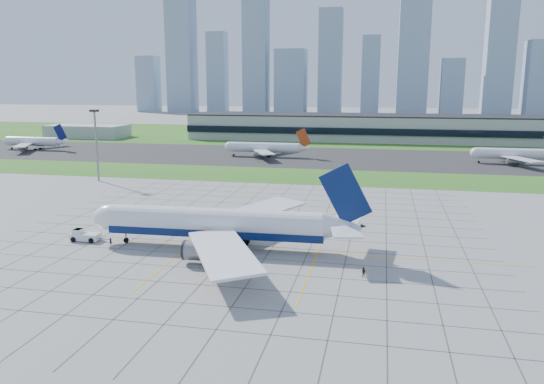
% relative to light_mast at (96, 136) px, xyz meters
% --- Properties ---
extents(ground, '(1400.00, 1400.00, 0.00)m').
position_rel_light_mast_xyz_m(ground, '(70.00, -65.00, -16.18)').
color(ground, '#9B9B96').
rests_on(ground, ground).
extents(grass_median, '(700.00, 35.00, 0.04)m').
position_rel_light_mast_xyz_m(grass_median, '(70.00, 25.00, -16.16)').
color(grass_median, '#2A691E').
rests_on(grass_median, ground).
extents(asphalt_taxiway, '(700.00, 75.00, 0.04)m').
position_rel_light_mast_xyz_m(asphalt_taxiway, '(70.00, 80.00, -16.15)').
color(asphalt_taxiway, '#383838').
rests_on(asphalt_taxiway, ground).
extents(grass_far, '(700.00, 145.00, 0.04)m').
position_rel_light_mast_xyz_m(grass_far, '(70.00, 190.00, -16.16)').
color(grass_far, '#2A691E').
rests_on(grass_far, ground).
extents(apron_markings, '(120.00, 130.00, 0.03)m').
position_rel_light_mast_xyz_m(apron_markings, '(70.43, -53.91, -16.17)').
color(apron_markings, '#474744').
rests_on(apron_markings, ground).
extents(terminal, '(260.00, 43.00, 15.80)m').
position_rel_light_mast_xyz_m(terminal, '(110.00, 164.87, -8.29)').
color(terminal, '#B7B7B2').
rests_on(terminal, ground).
extents(service_block, '(50.00, 25.00, 8.00)m').
position_rel_light_mast_xyz_m(service_block, '(-90.00, 145.00, -12.18)').
color(service_block, '#B7B7B2').
rests_on(service_block, ground).
extents(light_mast, '(2.50, 2.50, 25.60)m').
position_rel_light_mast_xyz_m(light_mast, '(0.00, 0.00, 0.00)').
color(light_mast, gray).
rests_on(light_mast, ground).
extents(city_skyline, '(523.00, 32.40, 160.00)m').
position_rel_light_mast_xyz_m(city_skyline, '(61.29, 455.00, 42.91)').
color(city_skyline, '#8AA0B5').
rests_on(city_skyline, ground).
extents(airliner, '(60.80, 61.58, 19.13)m').
position_rel_light_mast_xyz_m(airliner, '(66.61, -67.83, -10.95)').
color(airliner, white).
rests_on(airliner, ground).
extents(pushback_tug, '(9.47, 3.47, 2.62)m').
position_rel_light_mast_xyz_m(pushback_tug, '(35.60, -68.93, -15.01)').
color(pushback_tug, white).
rests_on(pushback_tug, ground).
extents(crew_near, '(0.65, 0.74, 1.69)m').
position_rel_light_mast_xyz_m(crew_near, '(43.14, -70.87, -15.33)').
color(crew_near, black).
rests_on(crew_near, ground).
extents(crew_far, '(1.14, 1.09, 1.85)m').
position_rel_light_mast_xyz_m(crew_far, '(97.86, -79.36, -15.25)').
color(crew_far, black).
rests_on(crew_far, ground).
extents(distant_jet_0, '(35.13, 42.66, 14.08)m').
position_rel_light_mast_xyz_m(distant_jet_0, '(-81.49, 77.44, -11.70)').
color(distant_jet_0, white).
rests_on(distant_jet_0, ground).
extents(distant_jet_1, '(40.00, 42.66, 14.08)m').
position_rel_light_mast_xyz_m(distant_jet_1, '(45.11, 75.66, -11.70)').
color(distant_jet_1, white).
rests_on(distant_jet_1, ground).
extents(distant_jet_2, '(34.62, 42.66, 14.08)m').
position_rel_light_mast_xyz_m(distant_jet_2, '(156.18, 75.12, -11.70)').
color(distant_jet_2, white).
rests_on(distant_jet_2, ground).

